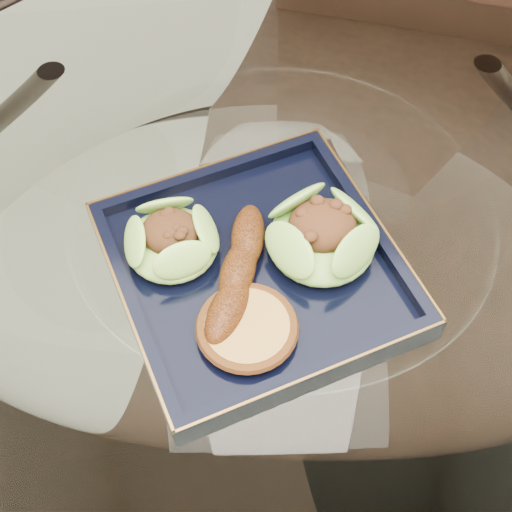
{
  "coord_description": "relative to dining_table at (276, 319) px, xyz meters",
  "views": [
    {
      "loc": [
        -0.04,
        -0.44,
        1.37
      ],
      "look_at": [
        -0.03,
        -0.04,
        0.8
      ],
      "focal_mm": 50.0,
      "sensor_mm": 36.0,
      "label": 1
    }
  ],
  "objects": [
    {
      "name": "dining_chair",
      "position": [
        0.18,
        0.33,
        -0.08
      ],
      "size": [
        0.5,
        0.5,
        0.93
      ],
      "rotation": [
        0.0,
        0.0,
        -0.27
      ],
      "color": "black",
      "rests_on": "ground"
    },
    {
      "name": "crumb_patty",
      "position": [
        -0.04,
        -0.12,
        0.19
      ],
      "size": [
        0.11,
        0.11,
        0.02
      ],
      "primitive_type": "cylinder",
      "rotation": [
        0.0,
        0.0,
        0.35
      ],
      "color": "#BD853F",
      "rests_on": "navy_plate"
    },
    {
      "name": "roasted_plantain",
      "position": [
        -0.04,
        -0.06,
        0.2
      ],
      "size": [
        0.07,
        0.16,
        0.03
      ],
      "primitive_type": "ellipsoid",
      "rotation": [
        0.0,
        0.0,
        1.33
      ],
      "color": "#5F290A",
      "rests_on": "navy_plate"
    },
    {
      "name": "lettuce_wrap_left",
      "position": [
        -0.11,
        -0.02,
        0.2
      ],
      "size": [
        0.11,
        0.11,
        0.03
      ],
      "primitive_type": "ellipsoid",
      "rotation": [
        0.0,
        0.0,
        -0.15
      ],
      "color": "#5E912A",
      "rests_on": "navy_plate"
    },
    {
      "name": "dining_table",
      "position": [
        0.0,
        0.0,
        0.0
      ],
      "size": [
        1.13,
        1.13,
        0.77
      ],
      "color": "white",
      "rests_on": "ground"
    },
    {
      "name": "navy_plate",
      "position": [
        -0.03,
        -0.04,
        0.17
      ],
      "size": [
        0.35,
        0.35,
        0.02
      ],
      "primitive_type": "cube",
      "rotation": [
        0.0,
        0.0,
        0.39
      ],
      "color": "black",
      "rests_on": "dining_table"
    },
    {
      "name": "ground",
      "position": [
        0.0,
        0.0,
        -0.6
      ],
      "size": [
        4.0,
        4.0,
        0.0
      ],
      "primitive_type": "plane",
      "color": "beige",
      "rests_on": "ground"
    },
    {
      "name": "lettuce_wrap_right",
      "position": [
        0.04,
        -0.02,
        0.2
      ],
      "size": [
        0.13,
        0.13,
        0.04
      ],
      "primitive_type": "ellipsoid",
      "rotation": [
        0.0,
        0.0,
        0.26
      ],
      "color": "#60942B",
      "rests_on": "navy_plate"
    }
  ]
}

